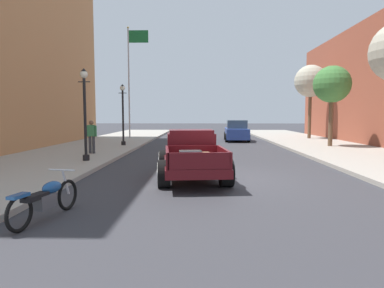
% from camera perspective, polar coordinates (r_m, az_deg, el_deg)
% --- Properties ---
extents(ground_plane, '(140.00, 140.00, 0.00)m').
position_cam_1_polar(ground_plane, '(11.25, 4.83, -5.70)').
color(ground_plane, '#333338').
extents(sidewalk_left, '(5.50, 64.00, 0.15)m').
position_cam_1_polar(sidewalk_left, '(13.02, -29.07, -4.52)').
color(sidewalk_left, '#9E998E').
rests_on(sidewalk_left, ground).
extents(hotrod_truck_maroon, '(2.53, 5.06, 1.58)m').
position_cam_1_polar(hotrod_truck_maroon, '(11.23, -0.17, -1.81)').
color(hotrod_truck_maroon, '#510F14').
rests_on(hotrod_truck_maroon, ground).
extents(motorcycle_parked, '(0.70, 2.09, 0.93)m').
position_cam_1_polar(motorcycle_parked, '(7.33, -23.49, -8.37)').
color(motorcycle_parked, black).
rests_on(motorcycle_parked, ground).
extents(car_background_blue, '(1.99, 4.36, 1.65)m').
position_cam_1_polar(car_background_blue, '(26.97, 7.53, 2.14)').
color(car_background_blue, '#284293').
rests_on(car_background_blue, ground).
extents(pedestrian_sidewalk_left, '(0.53, 0.22, 1.65)m').
position_cam_1_polar(pedestrian_sidewalk_left, '(17.52, -16.62, 1.51)').
color(pedestrian_sidewalk_left, '#333338').
rests_on(pedestrian_sidewalk_left, sidewalk_left).
extents(street_lamp_near, '(0.50, 0.32, 3.85)m').
position_cam_1_polar(street_lamp_near, '(14.85, -17.67, 5.92)').
color(street_lamp_near, black).
rests_on(street_lamp_near, sidewalk_left).
extents(street_lamp_far, '(0.50, 0.32, 3.85)m').
position_cam_1_polar(street_lamp_far, '(21.82, -11.60, 5.68)').
color(street_lamp_far, black).
rests_on(street_lamp_far, sidewalk_left).
extents(flagpole, '(1.74, 0.16, 9.16)m').
position_cam_1_polar(flagpole, '(29.09, -10.20, 12.19)').
color(flagpole, '#B2B2B7').
rests_on(flagpole, sidewalk_left).
extents(street_tree_second, '(2.24, 2.24, 4.90)m').
position_cam_1_polar(street_tree_second, '(22.54, 22.59, 9.21)').
color(street_tree_second, brown).
rests_on(street_tree_second, sidewalk_right).
extents(street_tree_third, '(2.59, 2.59, 5.94)m').
position_cam_1_polar(street_tree_third, '(29.37, 19.43, 9.92)').
color(street_tree_third, brown).
rests_on(street_tree_third, sidewalk_right).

